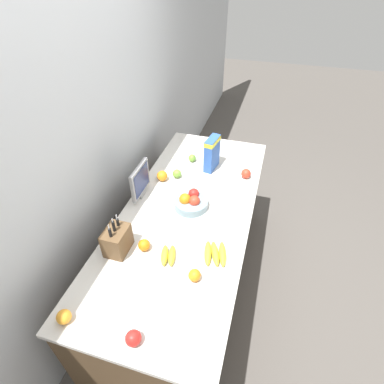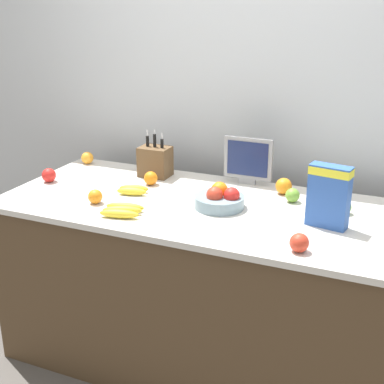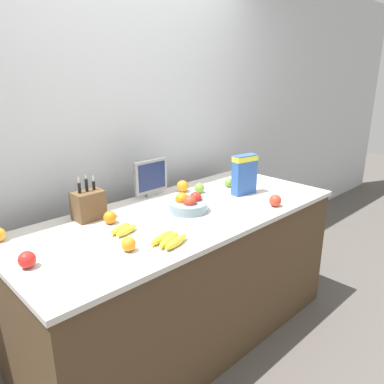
{
  "view_description": "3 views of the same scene",
  "coord_description": "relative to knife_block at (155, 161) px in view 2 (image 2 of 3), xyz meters",
  "views": [
    {
      "loc": [
        -1.5,
        -0.47,
        2.36
      ],
      "look_at": [
        0.05,
        -0.01,
        1.02
      ],
      "focal_mm": 28.0,
      "sensor_mm": 36.0,
      "label": 1
    },
    {
      "loc": [
        0.87,
        -2.28,
        1.86
      ],
      "look_at": [
        -0.1,
        -0.04,
        0.97
      ],
      "focal_mm": 50.0,
      "sensor_mm": 36.0,
      "label": 2
    },
    {
      "loc": [
        -1.46,
        -1.6,
        1.74
      ],
      "look_at": [
        0.08,
        0.0,
        1.01
      ],
      "focal_mm": 35.0,
      "sensor_mm": 36.0,
      "label": 3
    }
  ],
  "objects": [
    {
      "name": "orange_mid_left",
      "position": [
        0.75,
        -0.0,
        -0.04
      ],
      "size": [
        0.08,
        0.08,
        0.08
      ],
      "primitive_type": "sphere",
      "color": "orange",
      "rests_on": "counter"
    },
    {
      "name": "wall_back",
      "position": [
        0.47,
        0.36,
        0.31
      ],
      "size": [
        9.0,
        0.06,
        2.6
      ],
      "color": "silver",
      "rests_on": "ground_plane"
    },
    {
      "name": "orange_front_left",
      "position": [
        0.05,
        -0.15,
        -0.05
      ],
      "size": [
        0.07,
        0.07,
        0.07
      ],
      "primitive_type": "sphere",
      "color": "orange",
      "rests_on": "counter"
    },
    {
      "name": "apple_by_knife_block",
      "position": [
        1.08,
        -0.16,
        -0.05
      ],
      "size": [
        0.07,
        0.07,
        0.07
      ],
      "primitive_type": "sphere",
      "color": "#6B9E33",
      "rests_on": "counter"
    },
    {
      "name": "knife_block",
      "position": [
        0.0,
        0.0,
        0.0
      ],
      "size": [
        0.17,
        0.13,
        0.27
      ],
      "color": "brown",
      "rests_on": "counter"
    },
    {
      "name": "counter",
      "position": [
        0.47,
        -0.3,
        -0.54
      ],
      "size": [
        2.13,
        0.9,
        0.9
      ],
      "color": "#4C3823",
      "rests_on": "ground_plane"
    },
    {
      "name": "orange_front_center",
      "position": [
        -0.07,
        -0.51,
        -0.05
      ],
      "size": [
        0.07,
        0.07,
        0.07
      ],
      "primitive_type": "sphere",
      "color": "orange",
      "rests_on": "counter"
    },
    {
      "name": "fruit_bowl",
      "position": [
        0.51,
        -0.31,
        -0.04
      ],
      "size": [
        0.24,
        0.24,
        0.12
      ],
      "color": "gray",
      "rests_on": "counter"
    },
    {
      "name": "orange_mid_right",
      "position": [
        -0.49,
        0.05,
        -0.05
      ],
      "size": [
        0.07,
        0.07,
        0.07
      ],
      "primitive_type": "sphere",
      "color": "orange",
      "rests_on": "counter"
    },
    {
      "name": "cereal_box",
      "position": [
        1.02,
        -0.34,
        0.07
      ],
      "size": [
        0.19,
        0.1,
        0.28
      ],
      "rotation": [
        0.0,
        0.0,
        -0.17
      ],
      "color": "#2D56A8",
      "rests_on": "counter"
    },
    {
      "name": "banana_bunch_right",
      "position": [
        0.03,
        -0.31,
        -0.07
      ],
      "size": [
        0.17,
        0.12,
        0.04
      ],
      "rotation": [
        0.0,
        0.0,
        0.25
      ],
      "color": "yellow",
      "rests_on": "counter"
    },
    {
      "name": "banana_bunch_left",
      "position": [
        0.12,
        -0.58,
        -0.07
      ],
      "size": [
        0.21,
        0.17,
        0.04
      ],
      "rotation": [
        0.0,
        0.0,
        3.35
      ],
      "color": "yellow",
      "rests_on": "counter"
    },
    {
      "name": "apple_near_bananas",
      "position": [
        0.97,
        -0.64,
        -0.05
      ],
      "size": [
        0.08,
        0.08,
        0.08
      ],
      "primitive_type": "sphere",
      "color": "red",
      "rests_on": "counter"
    },
    {
      "name": "apple_front",
      "position": [
        -0.49,
        -0.33,
        -0.05
      ],
      "size": [
        0.08,
        0.08,
        0.08
      ],
      "primitive_type": "sphere",
      "color": "red",
      "rests_on": "counter"
    },
    {
      "name": "small_monitor",
      "position": [
        0.52,
        0.07,
        0.05
      ],
      "size": [
        0.27,
        0.03,
        0.26
      ],
      "color": "gray",
      "rests_on": "counter"
    },
    {
      "name": "apple_rightmost",
      "position": [
        0.82,
        -0.11,
        -0.05
      ],
      "size": [
        0.07,
        0.07,
        0.07
      ],
      "primitive_type": "sphere",
      "color": "#6B9E33",
      "rests_on": "counter"
    },
    {
      "name": "ground_plane",
      "position": [
        0.47,
        -0.3,
        -0.99
      ],
      "size": [
        14.0,
        14.0,
        0.0
      ],
      "primitive_type": "plane",
      "color": "#514C47"
    }
  ]
}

